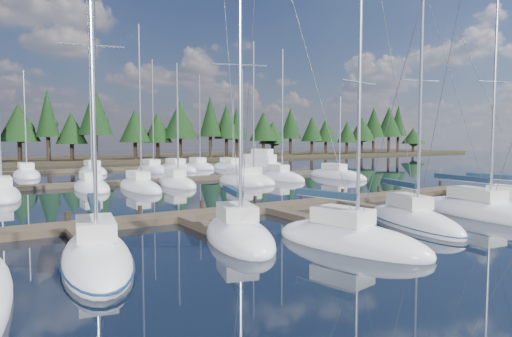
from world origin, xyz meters
TOP-DOWN VIEW (x-y plane):
  - ground at (0.00, 30.00)m, footprint 260.00×260.00m
  - far_shore at (0.00, 90.00)m, footprint 220.00×30.00m
  - main_dock at (0.00, 17.36)m, footprint 44.00×6.13m
  - back_docks at (0.00, 49.58)m, footprint 50.00×21.80m
  - front_sailboat_1 at (-12.33, 10.96)m, footprint 4.21×9.38m
  - front_sailboat_2 at (-5.72, 11.40)m, footprint 4.77×7.93m
  - front_sailboat_3 at (-2.05, 7.84)m, footprint 4.44×8.35m
  - front_sailboat_4 at (4.18, 9.37)m, footprint 4.91×8.78m
  - front_sailboat_5 at (10.42, 9.13)m, footprint 4.40×10.50m
  - back_sailboat_rows at (-0.24, 44.93)m, footprint 44.92×32.37m
  - motor_yacht_right at (24.62, 56.53)m, footprint 6.21×9.92m
  - tree_line at (1.61, 80.13)m, footprint 187.24×11.54m

SIDE VIEW (x-z plane):
  - ground at x=0.00m, z-range 0.00..0.00m
  - back_docks at x=0.00m, z-range 0.00..0.40m
  - main_dock at x=0.00m, z-range -0.25..0.65m
  - back_sailboat_rows at x=-0.24m, z-range -7.93..8.46m
  - front_sailboat_5 at x=10.42m, z-range -7.15..7.72m
  - front_sailboat_3 at x=-2.05m, z-range -6.32..6.89m
  - front_sailboat_1 at x=-12.33m, z-range -7.20..7.79m
  - front_sailboat_4 at x=4.18m, z-range -6.87..7.46m
  - far_shore at x=0.00m, z-range 0.00..0.60m
  - front_sailboat_2 at x=-5.72m, z-range -7.11..7.72m
  - motor_yacht_right at x=24.62m, z-range -1.84..2.87m
  - tree_line at x=1.61m, z-range 0.74..14.24m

